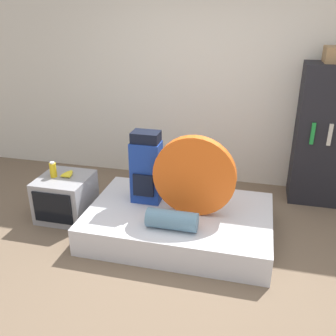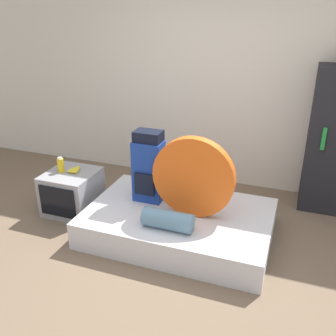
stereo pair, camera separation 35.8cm
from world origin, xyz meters
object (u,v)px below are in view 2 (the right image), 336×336
object	(u,v)px
tent_bag	(193,177)
sleeping_roll	(168,220)
backpack	(149,168)
canister	(61,165)
television	(72,192)

from	to	relation	value
tent_bag	sleeping_roll	size ratio (longest dim) A/B	1.69
backpack	sleeping_roll	bearing A→B (deg)	-50.81
sleeping_roll	canister	world-z (taller)	canister
backpack	canister	bearing A→B (deg)	-175.80
backpack	canister	xyz separation A→B (m)	(-1.02, -0.07, -0.09)
backpack	sleeping_roll	xyz separation A→B (m)	(0.38, -0.47, -0.27)
television	canister	world-z (taller)	canister
sleeping_roll	tent_bag	bearing A→B (deg)	66.71
television	canister	distance (m)	0.33
backpack	tent_bag	world-z (taller)	tent_bag
sleeping_roll	canister	xyz separation A→B (m)	(-1.40, 0.39, 0.18)
tent_bag	television	xyz separation A→B (m)	(-1.43, 0.08, -0.44)
tent_bag	canister	xyz separation A→B (m)	(-1.54, 0.07, -0.13)
television	tent_bag	bearing A→B (deg)	-3.05
sleeping_roll	canister	size ratio (longest dim) A/B	2.75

